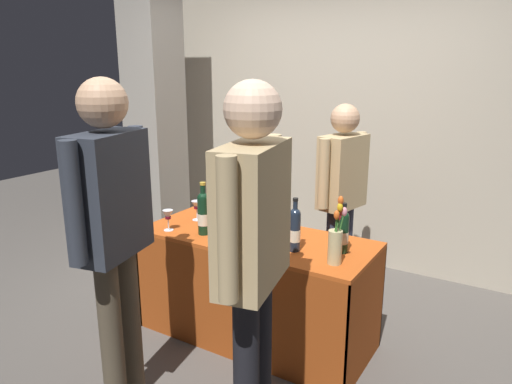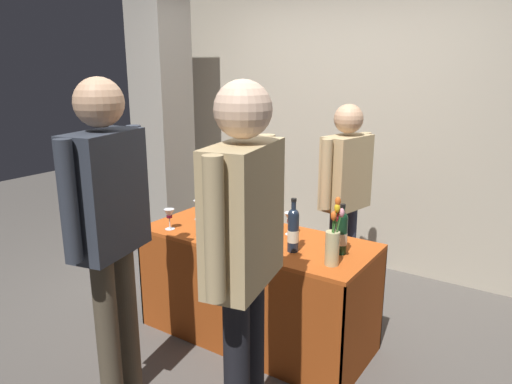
{
  "view_description": "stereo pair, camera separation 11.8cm",
  "coord_description": "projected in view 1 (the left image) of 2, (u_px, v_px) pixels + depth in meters",
  "views": [
    {
      "loc": [
        1.54,
        -2.53,
        1.83
      ],
      "look_at": [
        0.0,
        0.0,
        1.04
      ],
      "focal_mm": 33.4,
      "sensor_mm": 36.0,
      "label": 1
    },
    {
      "loc": [
        1.64,
        -2.47,
        1.83
      ],
      "look_at": [
        0.0,
        0.0,
        1.04
      ],
      "focal_mm": 33.4,
      "sensor_mm": 36.0,
      "label": 2
    }
  ],
  "objects": [
    {
      "name": "taster_foreground_right",
      "position": [
        253.0,
        241.0,
        2.09
      ],
      "size": [
        0.3,
        0.63,
        1.78
      ],
      "rotation": [
        0.0,
        0.0,
        1.78
      ],
      "color": "black",
      "rests_on": "ground_plane"
    },
    {
      "name": "tasting_table",
      "position": [
        256.0,
        268.0,
        3.21
      ],
      "size": [
        1.56,
        0.66,
        0.74
      ],
      "color": "#B74C19",
      "rests_on": "ground_plane"
    },
    {
      "name": "display_bottle_2",
      "position": [
        228.0,
        213.0,
        3.13
      ],
      "size": [
        0.07,
        0.07,
        0.34
      ],
      "color": "black",
      "rests_on": "tasting_table"
    },
    {
      "name": "taster_foreground_left",
      "position": [
        112.0,
        218.0,
        2.41
      ],
      "size": [
        0.3,
        0.59,
        1.78
      ],
      "rotation": [
        0.0,
        0.0,
        1.78
      ],
      "color": "#4C4233",
      "rests_on": "ground_plane"
    },
    {
      "name": "display_bottle_3",
      "position": [
        295.0,
        229.0,
        2.86
      ],
      "size": [
        0.07,
        0.07,
        0.33
      ],
      "color": "#192333",
      "rests_on": "tasting_table"
    },
    {
      "name": "vendor_presenter",
      "position": [
        342.0,
        188.0,
        3.62
      ],
      "size": [
        0.29,
        0.55,
        1.57
      ],
      "rotation": [
        0.0,
        0.0,
        -1.79
      ],
      "color": "#2D3347",
      "rests_on": "ground_plane"
    },
    {
      "name": "wine_glass_near_vendor",
      "position": [
        290.0,
        218.0,
        3.16
      ],
      "size": [
        0.08,
        0.08,
        0.15
      ],
      "color": "silver",
      "rests_on": "tasting_table"
    },
    {
      "name": "brochure_stand",
      "position": [
        249.0,
        228.0,
        3.09
      ],
      "size": [
        0.15,
        0.07,
        0.13
      ],
      "primitive_type": "cube",
      "rotation": [
        -0.02,
        0.0,
        0.39
      ],
      "color": "silver",
      "rests_on": "tasting_table"
    },
    {
      "name": "concrete_pillar",
      "position": [
        155.0,
        109.0,
        4.52
      ],
      "size": [
        0.43,
        0.43,
        2.86
      ],
      "primitive_type": "cube",
      "color": "gray",
      "rests_on": "ground_plane"
    },
    {
      "name": "back_partition",
      "position": [
        352.0,
        111.0,
        4.36
      ],
      "size": [
        5.46,
        0.12,
        2.86
      ],
      "primitive_type": "cube",
      "color": "#B2A893",
      "rests_on": "ground_plane"
    },
    {
      "name": "display_bottle_0",
      "position": [
        343.0,
        231.0,
        2.84
      ],
      "size": [
        0.07,
        0.07,
        0.31
      ],
      "color": "black",
      "rests_on": "tasting_table"
    },
    {
      "name": "ground_plane",
      "position": [
        256.0,
        335.0,
        3.34
      ],
      "size": [
        12.0,
        12.0,
        0.0
      ],
      "primitive_type": "plane",
      "color": "#514C47"
    },
    {
      "name": "wine_glass_near_taster",
      "position": [
        168.0,
        216.0,
        3.23
      ],
      "size": [
        0.07,
        0.07,
        0.14
      ],
      "color": "silver",
      "rests_on": "tasting_table"
    },
    {
      "name": "display_bottle_1",
      "position": [
        203.0,
        212.0,
        3.15
      ],
      "size": [
        0.08,
        0.08,
        0.36
      ],
      "color": "black",
      "rests_on": "tasting_table"
    },
    {
      "name": "flower_vase",
      "position": [
        336.0,
        240.0,
        2.67
      ],
      "size": [
        0.09,
        0.09,
        0.4
      ],
      "color": "tan",
      "rests_on": "tasting_table"
    },
    {
      "name": "featured_wine_bottle",
      "position": [
        268.0,
        221.0,
        3.04
      ],
      "size": [
        0.07,
        0.07,
        0.32
      ],
      "color": "black",
      "rests_on": "tasting_table"
    },
    {
      "name": "wine_glass_mid",
      "position": [
        197.0,
        206.0,
        3.44
      ],
      "size": [
        0.08,
        0.08,
        0.14
      ],
      "color": "silver",
      "rests_on": "tasting_table"
    }
  ]
}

